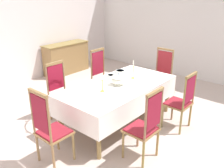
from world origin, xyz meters
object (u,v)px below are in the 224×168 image
chair_north_a (61,91)px  spoon_secondary (113,74)px  chair_head_east (161,74)px  sideboard (66,58)px  candlestick_east (133,71)px  bowl_near_left (120,71)px  chair_north_b (102,75)px  chair_head_west (49,128)px  bowl_near_right (111,75)px  chair_south_b (181,100)px  chair_south_a (145,125)px  candlestick_west (102,85)px  spoon_primary (123,70)px  soup_tureen (118,79)px  dining_table (119,88)px

chair_north_a → spoon_secondary: bearing=150.4°
chair_north_a → chair_head_east: (2.10, -0.96, 0.01)m
sideboard → candlestick_east: bearing=74.1°
chair_head_east → bowl_near_left: 1.07m
chair_north_b → chair_head_west: bearing=24.7°
bowl_near_right → sideboard: bearing=68.5°
chair_south_b → bowl_near_left: (-0.02, 1.38, 0.25)m
chair_south_a → candlestick_west: size_ratio=3.57×
chair_north_b → chair_head_west: size_ratio=1.00×
chair_north_b → spoon_primary: size_ratio=6.59×
chair_head_west → spoon_primary: bearing=101.4°
chair_north_a → sideboard: size_ratio=0.78×
chair_north_a → soup_tureen: size_ratio=4.22×
sideboard → chair_north_a: bearing=48.7°
chair_north_a → soup_tureen: 1.16m
soup_tureen → spoon_secondary: (0.36, 0.44, -0.10)m
chair_south_b → spoon_secondary: (-0.23, 1.40, 0.23)m
candlestick_west → spoon_primary: size_ratio=1.80×
candlestick_west → sideboard: candlestick_west is taller
bowl_near_right → spoon_secondary: 0.10m
chair_north_b → bowl_near_left: (-0.02, -0.54, 0.22)m
candlestick_west → sideboard: 3.60m
chair_south_a → candlestick_east: bearing=43.8°
soup_tureen → bowl_near_right: (0.26, 0.41, -0.09)m
chair_south_a → chair_north_a: size_ratio=1.02×
chair_south_b → chair_north_b: (0.00, 1.93, 0.03)m
spoon_secondary → candlestick_east: bearing=-89.1°
soup_tureen → spoon_secondary: size_ratio=1.51×
spoon_primary → dining_table: bearing=-140.2°
dining_table → chair_south_a: chair_south_a is taller
spoon_primary → spoon_secondary: size_ratio=1.00×
chair_south_a → candlestick_east: size_ratio=3.21×
chair_south_b → candlestick_east: candlestick_east is taller
chair_north_a → candlestick_east: (1.01, -0.96, 0.36)m
bowl_near_right → sideboard: size_ratio=0.10×
bowl_near_right → bowl_near_left: bearing=1.8°
spoon_secondary → chair_north_a: bearing=140.9°
candlestick_west → sideboard: (1.75, 3.11, -0.45)m
candlestick_west → spoon_secondary: candlestick_west is taller
spoon_primary → soup_tureen: bearing=-140.7°
candlestick_west → chair_south_a: bearing=-98.3°
dining_table → chair_head_east: (1.52, 0.00, -0.12)m
chair_south_a → dining_table: bearing=59.3°
chair_south_b → bowl_near_right: size_ratio=7.37×
chair_south_a → soup_tureen: (0.56, 0.97, 0.31)m
chair_north_b → spoon_primary: 0.57m
chair_south_b → chair_head_east: bearing=45.6°
chair_north_a → candlestick_west: size_ratio=3.52×
chair_north_b → candlestick_east: (-0.15, -0.97, 0.34)m
chair_south_a → bowl_near_left: 1.81m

